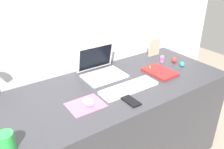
# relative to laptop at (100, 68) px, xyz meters

# --- Properties ---
(back_wall) EXTENTS (2.95, 0.05, 1.70)m
(back_wall) POSITION_rel_laptop_xyz_m (-0.06, 0.18, 0.06)
(back_wall) COLOR silver
(back_wall) RESTS_ON ground_plane
(desk) EXTENTS (1.75, 0.69, 0.74)m
(desk) POSITION_rel_laptop_xyz_m (-0.06, -0.20, -0.42)
(desk) COLOR #38383D
(desk) RESTS_ON ground_plane
(laptop) EXTENTS (0.30, 0.26, 0.21)m
(laptop) POSITION_rel_laptop_xyz_m (0.00, 0.00, 0.00)
(laptop) COLOR white
(laptop) RESTS_ON desk
(keyboard) EXTENTS (0.41, 0.13, 0.02)m
(keyboard) POSITION_rel_laptop_xyz_m (0.04, -0.30, -0.04)
(keyboard) COLOR white
(keyboard) RESTS_ON desk
(mousepad) EXTENTS (0.21, 0.17, 0.00)m
(mousepad) POSITION_rel_laptop_xyz_m (-0.29, -0.30, -0.05)
(mousepad) COLOR pink
(mousepad) RESTS_ON desk
(mouse) EXTENTS (0.06, 0.10, 0.03)m
(mouse) POSITION_rel_laptop_xyz_m (-0.28, -0.31, -0.03)
(mouse) COLOR white
(mouse) RESTS_ON mousepad
(cell_phone) EXTENTS (0.07, 0.13, 0.01)m
(cell_phone) POSITION_rel_laptop_xyz_m (-0.05, -0.42, -0.05)
(cell_phone) COLOR black
(cell_phone) RESTS_ON desk
(notebook_pad) EXTENTS (0.18, 0.25, 0.02)m
(notebook_pad) POSITION_rel_laptop_xyz_m (0.38, -0.24, -0.04)
(notebook_pad) COLOR maroon
(notebook_pad) RESTS_ON desk
(picture_frame) EXTENTS (0.12, 0.02, 0.15)m
(picture_frame) POSITION_rel_laptop_xyz_m (0.59, 0.05, 0.02)
(picture_frame) COLOR #B2A58C
(picture_frame) RESTS_ON desk
(coffee_mug) EXTENTS (0.08, 0.08, 0.09)m
(coffee_mug) POSITION_rel_laptop_xyz_m (-0.76, -0.42, -0.01)
(coffee_mug) COLOR green
(coffee_mug) RESTS_ON desk
(toy_figurine_pink) EXTENTS (0.04, 0.04, 0.06)m
(toy_figurine_pink) POSITION_rel_laptop_xyz_m (0.55, -0.10, -0.02)
(toy_figurine_pink) COLOR pink
(toy_figurine_pink) RESTS_ON desk
(toy_figurine_cyan) EXTENTS (0.04, 0.04, 0.04)m
(toy_figurine_cyan) POSITION_rel_laptop_xyz_m (0.61, -0.25, -0.03)
(toy_figurine_cyan) COLOR #28B7CC
(toy_figurine_cyan) RESTS_ON desk
(toy_figurine_red) EXTENTS (0.04, 0.04, 0.05)m
(toy_figurine_red) POSITION_rel_laptop_xyz_m (0.62, -0.16, -0.03)
(toy_figurine_red) COLOR red
(toy_figurine_red) RESTS_ON desk
(toy_figurine_orange) EXTENTS (0.04, 0.04, 0.04)m
(toy_figurine_orange) POSITION_rel_laptop_xyz_m (0.35, -0.16, -0.03)
(toy_figurine_orange) COLOR orange
(toy_figurine_orange) RESTS_ON desk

